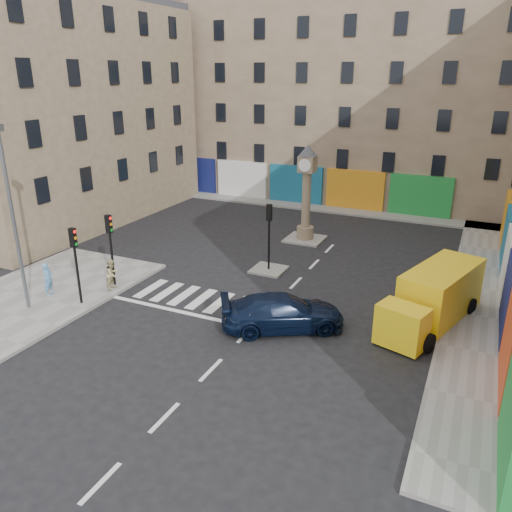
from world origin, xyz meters
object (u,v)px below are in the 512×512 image
Objects in this scene: lamp_post at (12,211)px; navy_sedan at (283,312)px; clock_pillar at (307,187)px; pedestrian_tan at (112,274)px; traffic_light_island at (269,226)px; yellow_van at (434,297)px; traffic_light_left_far at (110,239)px; traffic_light_left_near at (75,254)px; pedestrian_blue at (48,279)px.

lamp_post reaches higher than navy_sedan.
clock_pillar is 1.16× the size of navy_sedan.
clock_pillar is 13.53m from pedestrian_tan.
traffic_light_island is 6.93m from navy_sedan.
yellow_van is at bearing -15.82° from traffic_light_island.
yellow_van is at bearing -91.25° from navy_sedan.
traffic_light_left_far is at bearing -151.86° from yellow_van.
traffic_light_left_near is at bearing 70.33° from navy_sedan.
pedestrian_blue is at bearing -121.28° from clock_pillar.
traffic_light_left_far is 2.36× the size of pedestrian_tan.
navy_sedan is (11.40, 3.33, -4.03)m from lamp_post.
traffic_light_left_far is 8.30m from traffic_light_island.
clock_pillar is at bearing 61.65° from lamp_post.
traffic_light_left_near is 0.54× the size of yellow_van.
traffic_light_island is 0.45× the size of lamp_post.
traffic_light_left_near is 2.40m from traffic_light_left_far.
navy_sedan is at bearing -132.53° from yellow_van.
clock_pillar is 3.67× the size of pedestrian_blue.
traffic_light_island is 2.23× the size of pedestrian_blue.
traffic_light_left_far is 3.52m from pedestrian_blue.
pedestrian_blue is at bearing -137.15° from traffic_light_island.
pedestrian_tan is at bearing -135.73° from traffic_light_island.
traffic_light_left_near is at bearing 165.40° from pedestrian_tan.
traffic_light_left_near is 0.45× the size of lamp_post.
yellow_van is (17.18, 6.66, -3.60)m from lamp_post.
traffic_light_island reaches higher than pedestrian_tan.
navy_sedan is at bearing 16.29° from lamp_post.
traffic_light_left_near is at bearing -143.46° from yellow_van.
yellow_van is at bearing 21.18° from lamp_post.
pedestrian_blue is (-8.35, -7.74, -1.61)m from traffic_light_island.
pedestrian_blue is (-2.05, 0.06, -1.64)m from traffic_light_left_near.
pedestrian_tan is at bearing -56.29° from traffic_light_left_far.
pedestrian_tan is at bearing -150.00° from yellow_van.
yellow_van is 4.41× the size of pedestrian_tan.
pedestrian_blue is at bearing 123.04° from pedestrian_tan.
traffic_light_left_far is at bearing -139.40° from traffic_light_island.
navy_sedan is (3.20, -5.87, -1.83)m from traffic_light_island.
pedestrian_tan is (-6.00, -11.84, -2.62)m from clock_pillar.
clock_pillar is 12.61m from yellow_van.
pedestrian_tan is at bearing 81.26° from traffic_light_left_near.
clock_pillar is 3.90× the size of pedestrian_tan.
yellow_van is at bearing 10.59° from traffic_light_left_far.
traffic_light_island is 2.36× the size of pedestrian_tan.
navy_sedan is 9.20m from pedestrian_tan.
lamp_post reaches higher than traffic_light_left_far.
lamp_post is 1.36× the size of clock_pillar.
lamp_post is 4.99× the size of pedestrian_blue.
yellow_van is at bearing 18.98° from traffic_light_left_near.
traffic_light_left_near reaches higher than yellow_van.
yellow_van is at bearing -43.56° from clock_pillar.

